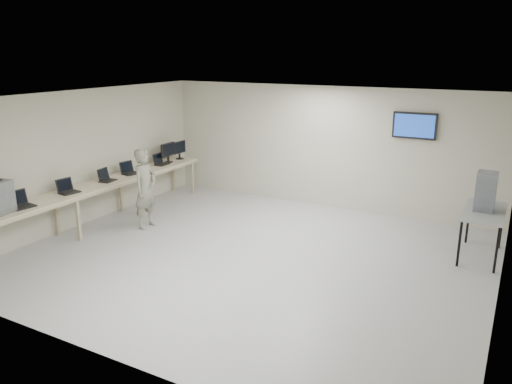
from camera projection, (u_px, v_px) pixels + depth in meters
The scene contains 12 objects.
room at pixel (254, 180), 8.60m from camera, with size 8.01×7.01×2.81m.
workbench at pixel (100, 187), 10.37m from camera, with size 0.76×6.00×0.90m.
laptop_0 at pixel (20, 203), 8.77m from camera, with size 0.35×0.41×0.30m.
laptop_1 at pixel (67, 189), 9.65m from camera, with size 0.34×0.39×0.28m.
laptop_2 at pixel (106, 178), 10.53m from camera, with size 0.32×0.37×0.27m.
laptop_3 at pixel (129, 171), 11.14m from camera, with size 0.35×0.40×0.28m.
laptop_4 at pixel (160, 162), 12.03m from camera, with size 0.28×0.34×0.26m.
monitor_near at pixel (168, 151), 12.22m from camera, with size 0.22×0.49×0.48m.
monitor_far at pixel (179, 148), 12.61m from camera, with size 0.20×0.45×0.45m.
soldier at pixel (145, 189), 10.22m from camera, with size 0.60×0.40×1.66m, color slate.
side_table at pixel (484, 214), 8.72m from camera, with size 0.68×1.45×0.87m.
storage_bins at pixel (486, 191), 8.61m from camera, with size 0.33×0.36×0.69m.
Camera 1 is at (4.05, -7.24, 3.56)m, focal length 35.00 mm.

